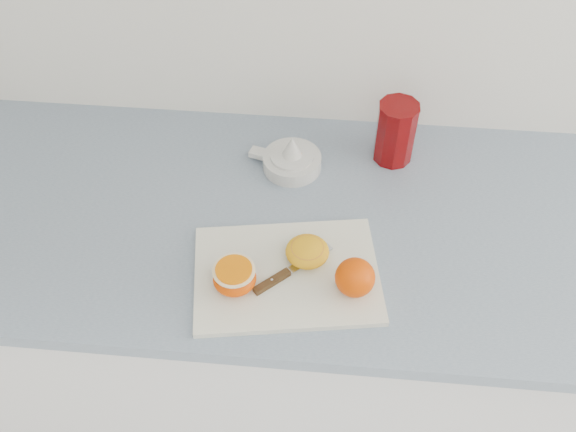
{
  "coord_description": "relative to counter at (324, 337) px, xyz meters",
  "views": [
    {
      "loc": [
        -0.18,
        0.86,
        1.83
      ],
      "look_at": [
        -0.25,
        1.63,
        0.96
      ],
      "focal_mm": 40.0,
      "sensor_mm": 36.0,
      "label": 1
    }
  ],
  "objects": [
    {
      "name": "counter",
      "position": [
        0.0,
        0.0,
        0.0
      ],
      "size": [
        2.48,
        0.64,
        0.89
      ],
      "color": "white",
      "rests_on": "ground"
    },
    {
      "name": "half_orange",
      "position": [
        -0.17,
        -0.19,
        0.48
      ],
      "size": [
        0.08,
        0.08,
        0.05
      ],
      "color": "#E25800",
      "rests_on": "cutting_board"
    },
    {
      "name": "cutting_board",
      "position": [
        -0.08,
        -0.15,
        0.45
      ],
      "size": [
        0.36,
        0.29,
        0.01
      ],
      "primitive_type": "cube",
      "rotation": [
        0.0,
        0.0,
        0.16
      ],
      "color": "beige",
      "rests_on": "counter"
    },
    {
      "name": "paring_knife",
      "position": [
        -0.09,
        -0.17,
        0.46
      ],
      "size": [
        0.14,
        0.13,
        0.01
      ],
      "color": "#433015",
      "rests_on": "cutting_board"
    },
    {
      "name": "whole_orange",
      "position": [
        0.04,
        -0.18,
        0.49
      ],
      "size": [
        0.07,
        0.07,
        0.07
      ],
      "color": "#E25800",
      "rests_on": "cutting_board"
    },
    {
      "name": "red_tumbler",
      "position": [
        0.12,
        0.19,
        0.51
      ],
      "size": [
        0.08,
        0.08,
        0.14
      ],
      "color": "#6A0607",
      "rests_on": "counter"
    },
    {
      "name": "squeezed_shell",
      "position": [
        -0.04,
        -0.11,
        0.47
      ],
      "size": [
        0.08,
        0.08,
        0.03
      ],
      "color": "orange",
      "rests_on": "cutting_board"
    },
    {
      "name": "citrus_juicer",
      "position": [
        -0.1,
        0.14,
        0.47
      ],
      "size": [
        0.16,
        0.12,
        0.08
      ],
      "color": "silver",
      "rests_on": "counter"
    }
  ]
}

